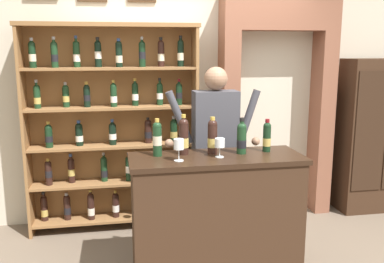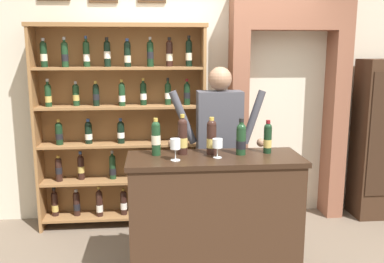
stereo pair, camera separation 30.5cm
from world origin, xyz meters
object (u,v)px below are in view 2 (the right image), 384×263
(wine_glass_spare, at_px, (218,144))
(shopkeeper, at_px, (219,137))
(tasting_bottle_super_tuscan, at_px, (241,138))
(tasting_bottle_bianco, at_px, (268,138))
(tasting_bottle_brunello, at_px, (212,137))
(wine_glass_right, at_px, (175,145))
(tasting_counter, at_px, (214,218))
(tasting_bottle_riserva, at_px, (156,137))
(tasting_bottle_prosecco, at_px, (183,136))
(wine_shelf, at_px, (122,123))

(wine_glass_spare, bearing_deg, shopkeeper, 79.82)
(tasting_bottle_super_tuscan, height_order, tasting_bottle_bianco, tasting_bottle_super_tuscan)
(shopkeeper, height_order, tasting_bottle_brunello, shopkeeper)
(shopkeeper, height_order, wine_glass_right, shopkeeper)
(tasting_counter, distance_m, tasting_bottle_brunello, 0.67)
(tasting_bottle_brunello, xyz_separation_m, wine_glass_right, (-0.30, -0.17, -0.02))
(tasting_bottle_brunello, bearing_deg, wine_glass_spare, -75.32)
(tasting_bottle_riserva, height_order, tasting_bottle_super_tuscan, tasting_bottle_riserva)
(tasting_bottle_riserva, distance_m, tasting_bottle_prosecco, 0.22)
(tasting_bottle_prosecco, bearing_deg, wine_glass_right, -109.56)
(tasting_bottle_riserva, distance_m, tasting_bottle_super_tuscan, 0.69)
(shopkeeper, relative_size, tasting_bottle_brunello, 5.64)
(tasting_bottle_riserva, bearing_deg, shopkeeper, 39.36)
(tasting_counter, bearing_deg, wine_glass_spare, -64.65)
(tasting_bottle_brunello, height_order, wine_glass_right, tasting_bottle_brunello)
(wine_glass_spare, bearing_deg, tasting_bottle_brunello, 104.68)
(tasting_bottle_riserva, xyz_separation_m, tasting_bottle_super_tuscan, (0.69, -0.05, -0.01))
(tasting_bottle_bianco, bearing_deg, tasting_bottle_super_tuscan, -172.48)
(tasting_bottle_brunello, xyz_separation_m, tasting_bottle_bianco, (0.46, -0.00, -0.02))
(wine_glass_spare, bearing_deg, tasting_bottle_bianco, 15.11)
(tasting_bottle_riserva, relative_size, wine_glass_spare, 1.98)
(tasting_bottle_riserva, xyz_separation_m, wine_glass_right, (0.15, -0.18, -0.03))
(shopkeeper, bearing_deg, tasting_bottle_bianco, -57.19)
(tasting_bottle_brunello, relative_size, tasting_bottle_bianco, 1.11)
(tasting_bottle_riserva, bearing_deg, tasting_bottle_brunello, -1.66)
(tasting_bottle_bianco, xyz_separation_m, wine_glass_spare, (-0.43, -0.12, -0.02))
(wine_shelf, bearing_deg, tasting_bottle_brunello, -54.03)
(tasting_bottle_brunello, bearing_deg, wine_glass_right, -150.70)
(tasting_bottle_bianco, bearing_deg, tasting_counter, -170.08)
(wine_shelf, relative_size, tasting_bottle_riserva, 7.03)
(shopkeeper, bearing_deg, wine_shelf, 147.35)
(wine_shelf, distance_m, wine_glass_right, 1.36)
(wine_shelf, relative_size, shopkeeper, 1.24)
(tasting_bottle_bianco, bearing_deg, wine_glass_right, -167.67)
(tasting_bottle_prosecco, height_order, tasting_bottle_brunello, tasting_bottle_prosecco)
(tasting_bottle_brunello, relative_size, wine_glass_spare, 1.99)
(shopkeeper, relative_size, wine_glass_right, 10.04)
(wine_glass_spare, bearing_deg, tasting_bottle_prosecco, 151.50)
(shopkeeper, distance_m, wine_glass_right, 0.81)
(tasting_bottle_riserva, bearing_deg, wine_glass_spare, -15.42)
(tasting_counter, relative_size, tasting_bottle_bianco, 5.09)
(tasting_bottle_riserva, relative_size, tasting_bottle_bianco, 1.10)
(tasting_bottle_riserva, xyz_separation_m, tasting_bottle_brunello, (0.45, -0.01, -0.00))
(tasting_bottle_brunello, distance_m, wine_glass_spare, 0.13)
(tasting_bottle_prosecco, distance_m, wine_glass_right, 0.21)
(tasting_bottle_prosecco, bearing_deg, wine_glass_spare, -28.50)
(wine_glass_right, distance_m, wine_glass_spare, 0.34)
(wine_glass_spare, bearing_deg, tasting_counter, 115.35)
(shopkeeper, relative_size, tasting_bottle_prosecco, 5.23)
(tasting_bottle_super_tuscan, distance_m, wine_glass_right, 0.56)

